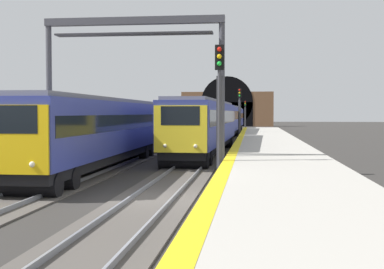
{
  "coord_description": "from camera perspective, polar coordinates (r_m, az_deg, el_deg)",
  "views": [
    {
      "loc": [
        -17.27,
        -3.37,
        3.01
      ],
      "look_at": [
        13.98,
        0.32,
        1.69
      ],
      "focal_mm": 48.25,
      "sensor_mm": 36.0,
      "label": 1
    }
  ],
  "objects": [
    {
      "name": "railway_signal_far",
      "position": [
        97.48,
        5.9,
        2.51
      ],
      "size": [
        0.39,
        0.38,
        5.3
      ],
      "rotation": [
        0.0,
        0.0,
        3.14
      ],
      "color": "#38383D",
      "rests_on": "ground_plane"
    },
    {
      "name": "railway_signal_near",
      "position": [
        21.92,
        3.05,
        3.74
      ],
      "size": [
        0.39,
        0.38,
        5.88
      ],
      "rotation": [
        0.0,
        0.0,
        3.14
      ],
      "color": "#38383D",
      "rests_on": "ground_plane"
    },
    {
      "name": "railway_signal_mid",
      "position": [
        55.43,
        5.27,
        2.8
      ],
      "size": [
        0.39,
        0.38,
        5.65
      ],
      "rotation": [
        0.0,
        0.0,
        3.14
      ],
      "color": "#38383D",
      "rests_on": "ground_plane"
    },
    {
      "name": "track_main_line",
      "position": [
        17.85,
        -4.28,
        -7.17
      ],
      "size": [
        160.0,
        2.82,
        0.21
      ],
      "color": "#4C4742",
      "rests_on": "ground_plane"
    },
    {
      "name": "overhead_signal_gantry",
      "position": [
        25.11,
        -6.48,
        8.52
      ],
      "size": [
        0.7,
        8.74,
        7.58
      ],
      "color": "#3F3F47",
      "rests_on": "ground_plane"
    },
    {
      "name": "tunnel_portal",
      "position": [
        116.15,
        3.92,
        2.83
      ],
      "size": [
        2.99,
        20.49,
        11.47
      ],
      "color": "brown",
      "rests_on": "ground_plane"
    },
    {
      "name": "track_adjacent_line",
      "position": [
        19.27,
        -18.04,
        -6.57
      ],
      "size": [
        160.0,
        2.87,
        0.21
      ],
      "color": "#4C4742",
      "rests_on": "ground_plane"
    },
    {
      "name": "platform_right",
      "position": [
        17.49,
        10.49,
        -5.92
      ],
      "size": [
        112.0,
        4.81,
        0.97
      ],
      "primitive_type": "cube",
      "color": "#ADA89E",
      "rests_on": "ground_plane"
    },
    {
      "name": "platform_right_edge_strip",
      "position": [
        17.42,
        3.38,
        -4.3
      ],
      "size": [
        112.0,
        0.5,
        0.01
      ],
      "primitive_type": "cube",
      "color": "yellow",
      "rests_on": "platform_right"
    },
    {
      "name": "ground_plane",
      "position": [
        17.85,
        -4.28,
        -7.3
      ],
      "size": [
        320.0,
        320.0,
        0.0
      ],
      "primitive_type": "plane",
      "color": "#302D2B"
    },
    {
      "name": "train_main_approaching",
      "position": [
        57.54,
        3.37,
        1.62
      ],
      "size": [
        63.38,
        3.48,
        3.88
      ],
      "rotation": [
        0.0,
        0.0,
        3.11
      ],
      "color": "navy",
      "rests_on": "ground_plane"
    },
    {
      "name": "train_adjacent_platform",
      "position": [
        36.89,
        -5.82,
        1.05
      ],
      "size": [
        39.28,
        2.78,
        3.78
      ],
      "rotation": [
        0.0,
        0.0,
        3.14
      ],
      "color": "navy",
      "rests_on": "ground_plane"
    }
  ]
}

